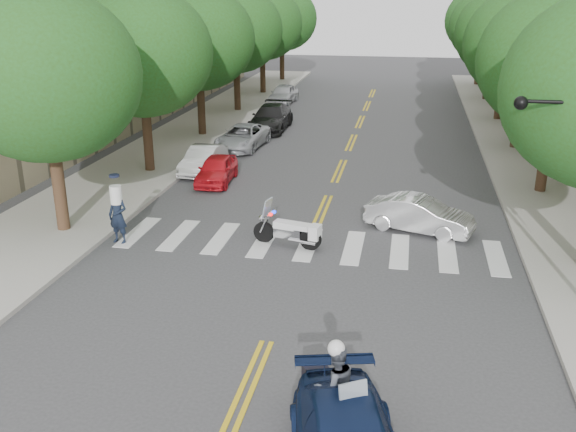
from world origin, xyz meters
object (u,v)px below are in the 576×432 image
(motorcycle_police, at_px, (334,391))
(officer_standing, at_px, (118,216))
(motorcycle_parked, at_px, (293,231))
(convertible, at_px, (419,215))

(motorcycle_police, bearing_deg, officer_standing, -76.10)
(motorcycle_police, bearing_deg, motorcycle_parked, -105.65)
(motorcycle_police, distance_m, officer_standing, 12.00)
(motorcycle_police, xyz_separation_m, motorcycle_parked, (-2.51, 9.26, -0.37))
(motorcycle_parked, bearing_deg, convertible, -48.52)
(motorcycle_parked, bearing_deg, motorcycle_police, -152.00)
(convertible, bearing_deg, motorcycle_parked, 136.74)
(convertible, bearing_deg, officer_standing, 124.70)
(motorcycle_police, distance_m, motorcycle_parked, 9.60)
(officer_standing, bearing_deg, motorcycle_police, -32.69)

